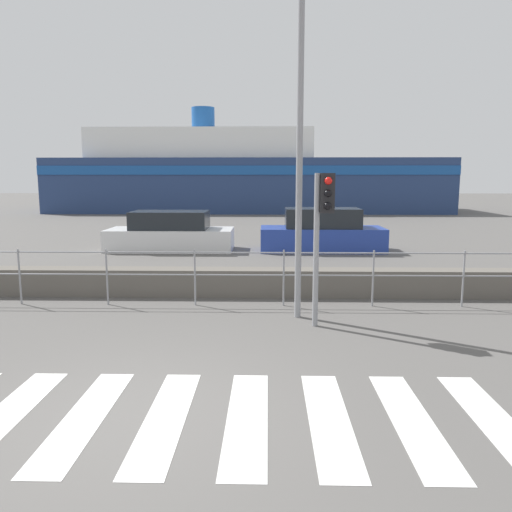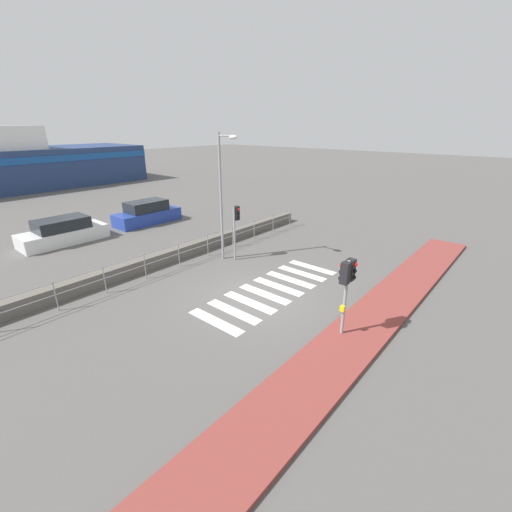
% 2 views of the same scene
% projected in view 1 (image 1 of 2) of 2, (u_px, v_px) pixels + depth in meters
% --- Properties ---
extents(ground_plane, '(160.00, 160.00, 0.00)m').
position_uv_depth(ground_plane, '(132.00, 417.00, 5.53)').
color(ground_plane, '#565451').
extents(crosswalk, '(6.75, 2.40, 0.01)m').
position_uv_depth(crosswalk, '(207.00, 418.00, 5.51)').
color(crosswalk, silver).
rests_on(crosswalk, ground_plane).
extents(seawall, '(20.37, 0.55, 0.61)m').
position_uv_depth(seawall, '(201.00, 282.00, 11.21)').
color(seawall, '#605B54').
rests_on(seawall, ground_plane).
extents(harbor_fence, '(18.37, 0.04, 1.17)m').
position_uv_depth(harbor_fence, '(195.00, 269.00, 10.27)').
color(harbor_fence, gray).
rests_on(harbor_fence, ground_plane).
extents(traffic_light_far, '(0.34, 0.32, 2.70)m').
position_uv_depth(traffic_light_far, '(323.00, 215.00, 8.61)').
color(traffic_light_far, gray).
rests_on(traffic_light_far, ground_plane).
extents(streetlamp, '(0.32, 1.18, 6.05)m').
position_uv_depth(streetlamp, '(301.00, 112.00, 8.70)').
color(streetlamp, gray).
rests_on(streetlamp, ground_plane).
extents(ferry_boat, '(30.10, 8.94, 8.06)m').
position_uv_depth(ferry_boat, '(240.00, 177.00, 39.82)').
color(ferry_boat, navy).
rests_on(ferry_boat, ground_plane).
extents(parked_car_white, '(4.53, 1.88, 1.43)m').
position_uv_depth(parked_car_white, '(171.00, 234.00, 18.18)').
color(parked_car_white, silver).
rests_on(parked_car_white, ground_plane).
extents(parked_car_blue, '(4.43, 1.75, 1.54)m').
position_uv_depth(parked_car_blue, '(322.00, 233.00, 18.05)').
color(parked_car_blue, '#233D9E').
rests_on(parked_car_blue, ground_plane).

